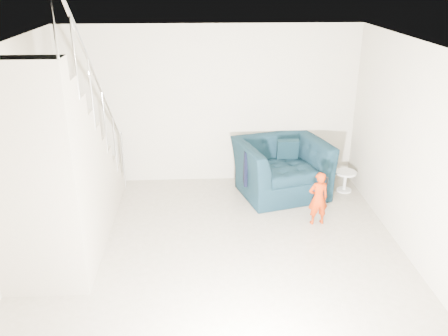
{
  "coord_description": "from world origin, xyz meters",
  "views": [
    {
      "loc": [
        -0.19,
        -5.07,
        3.47
      ],
      "look_at": [
        0.15,
        1.2,
        0.85
      ],
      "focal_mm": 38.0,
      "sensor_mm": 36.0,
      "label": 1
    }
  ],
  "objects_px": {
    "staircase": "(59,184)",
    "side_table": "(345,178)",
    "armchair": "(282,168)",
    "toddler": "(318,198)"
  },
  "relations": [
    {
      "from": "staircase",
      "to": "side_table",
      "type": "bearing_deg",
      "value": 20.21
    },
    {
      "from": "armchair",
      "to": "side_table",
      "type": "bearing_deg",
      "value": -15.2
    },
    {
      "from": "armchair",
      "to": "side_table",
      "type": "height_order",
      "value": "armchair"
    },
    {
      "from": "armchair",
      "to": "toddler",
      "type": "height_order",
      "value": "armchair"
    },
    {
      "from": "toddler",
      "to": "staircase",
      "type": "distance_m",
      "value": 3.59
    },
    {
      "from": "side_table",
      "to": "toddler",
      "type": "bearing_deg",
      "value": -124.19
    },
    {
      "from": "armchair",
      "to": "toddler",
      "type": "distance_m",
      "value": 1.14
    },
    {
      "from": "armchair",
      "to": "staircase",
      "type": "relative_size",
      "value": 0.39
    },
    {
      "from": "armchair",
      "to": "side_table",
      "type": "distance_m",
      "value": 1.12
    },
    {
      "from": "armchair",
      "to": "toddler",
      "type": "xyz_separation_m",
      "value": [
        0.36,
        -1.08,
        -0.04
      ]
    }
  ]
}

